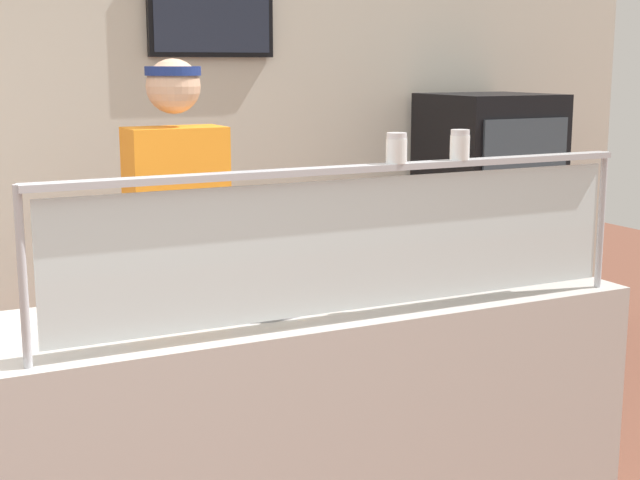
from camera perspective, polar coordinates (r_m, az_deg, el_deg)
name	(u,v)px	position (r m, az deg, el deg)	size (l,w,h in m)	color
shop_rear_unit	(140,136)	(5.01, -11.11, 6.35)	(6.58, 0.13, 2.70)	beige
serving_counter	(316,432)	(3.27, -0.24, -11.88)	(2.18, 0.68, 0.95)	#BCB7B2
sneeze_guard	(357,225)	(2.80, 2.31, 0.93)	(2.01, 0.06, 0.49)	#B2B5BC
pizza_tray	(252,301)	(3.05, -4.28, -3.79)	(0.43, 0.43, 0.04)	#9EA0A8
pizza_server	(265,294)	(3.04, -3.46, -3.39)	(0.07, 0.28, 0.01)	#ADAFB7
parmesan_shaker	(396,150)	(2.84, 4.78, 5.60)	(0.07, 0.07, 0.09)	white
pepper_flake_shaker	(460,147)	(2.97, 8.69, 5.76)	(0.06, 0.06, 0.10)	white
worker_figure	(180,252)	(3.67, -8.72, -0.77)	(0.41, 0.50, 1.76)	#23232D
drink_fridge	(487,226)	(5.57, 10.33, 0.86)	(0.68, 0.67, 1.57)	black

